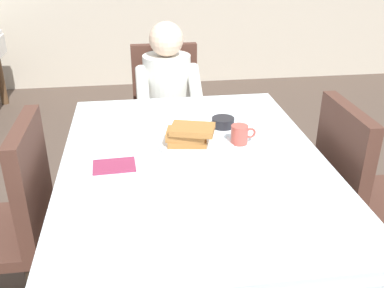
% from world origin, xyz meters
% --- Properties ---
extents(dining_table_main, '(1.12, 1.52, 0.74)m').
position_xyz_m(dining_table_main, '(0.00, 0.00, 0.65)').
color(dining_table_main, silver).
rests_on(dining_table_main, ground).
extents(chair_diner, '(0.44, 0.45, 0.93)m').
position_xyz_m(chair_diner, '(-0.02, 1.17, 0.53)').
color(chair_diner, '#4C2D23').
rests_on(chair_diner, ground).
extents(diner_person, '(0.40, 0.43, 1.12)m').
position_xyz_m(diner_person, '(-0.02, 1.01, 0.67)').
color(diner_person, silver).
rests_on(diner_person, ground).
extents(chair_left_side, '(0.45, 0.44, 0.93)m').
position_xyz_m(chair_left_side, '(-0.77, 0.00, 0.53)').
color(chair_left_side, '#4C2D23').
rests_on(chair_left_side, ground).
extents(chair_right_side, '(0.45, 0.44, 0.93)m').
position_xyz_m(chair_right_side, '(0.77, 0.00, 0.53)').
color(chair_right_side, '#4C2D23').
rests_on(chair_right_side, ground).
extents(plate_breakfast, '(0.28, 0.28, 0.02)m').
position_xyz_m(plate_breakfast, '(-0.00, 0.10, 0.75)').
color(plate_breakfast, white).
rests_on(plate_breakfast, dining_table_main).
extents(breakfast_stack, '(0.23, 0.18, 0.09)m').
position_xyz_m(breakfast_stack, '(-0.01, 0.10, 0.80)').
color(breakfast_stack, '#A36B33').
rests_on(breakfast_stack, plate_breakfast).
extents(cup_coffee, '(0.11, 0.08, 0.08)m').
position_xyz_m(cup_coffee, '(0.23, 0.11, 0.78)').
color(cup_coffee, '#B24C42').
rests_on(cup_coffee, dining_table_main).
extents(bowl_butter, '(0.11, 0.11, 0.04)m').
position_xyz_m(bowl_butter, '(0.19, 0.31, 0.76)').
color(bowl_butter, black).
rests_on(bowl_butter, dining_table_main).
extents(syrup_pitcher, '(0.08, 0.08, 0.07)m').
position_xyz_m(syrup_pitcher, '(-0.25, 0.20, 0.78)').
color(syrup_pitcher, silver).
rests_on(syrup_pitcher, dining_table_main).
extents(fork_left_of_plate, '(0.03, 0.18, 0.00)m').
position_xyz_m(fork_left_of_plate, '(-0.19, 0.08, 0.74)').
color(fork_left_of_plate, silver).
rests_on(fork_left_of_plate, dining_table_main).
extents(knife_right_of_plate, '(0.02, 0.20, 0.00)m').
position_xyz_m(knife_right_of_plate, '(0.19, 0.08, 0.74)').
color(knife_right_of_plate, silver).
rests_on(knife_right_of_plate, dining_table_main).
extents(spoon_near_edge, '(0.15, 0.05, 0.00)m').
position_xyz_m(spoon_near_edge, '(0.04, -0.22, 0.74)').
color(spoon_near_edge, silver).
rests_on(spoon_near_edge, dining_table_main).
extents(napkin_folded, '(0.18, 0.13, 0.01)m').
position_xyz_m(napkin_folded, '(-0.33, -0.03, 0.74)').
color(napkin_folded, '#8C2D4C').
rests_on(napkin_folded, dining_table_main).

